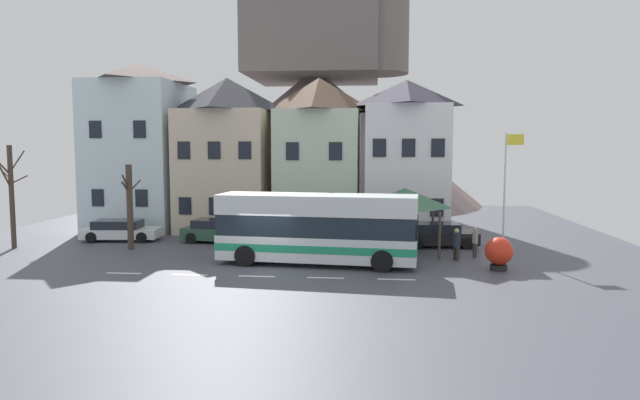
# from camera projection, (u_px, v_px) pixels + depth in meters

# --- Properties ---
(ground_plane) EXTENTS (40.00, 60.00, 0.07)m
(ground_plane) POSITION_uv_depth(u_px,v_px,m) (264.00, 269.00, 25.66)
(ground_plane) COLOR #4B4B56
(townhouse_00) EXTENTS (5.82, 7.02, 11.32)m
(townhouse_00) POSITION_uv_depth(u_px,v_px,m) (141.00, 146.00, 38.58)
(townhouse_00) COLOR silver
(townhouse_00) RESTS_ON ground_plane
(townhouse_01) EXTENTS (5.82, 6.42, 10.24)m
(townhouse_01) POSITION_uv_depth(u_px,v_px,m) (228.00, 154.00, 37.72)
(townhouse_01) COLOR beige
(townhouse_01) RESTS_ON ground_plane
(townhouse_02) EXTENTS (5.31, 6.55, 10.18)m
(townhouse_02) POSITION_uv_depth(u_px,v_px,m) (319.00, 155.00, 37.18)
(townhouse_02) COLOR beige
(townhouse_02) RESTS_ON ground_plane
(townhouse_03) EXTENTS (5.21, 5.60, 9.92)m
(townhouse_03) POSITION_uv_depth(u_px,v_px,m) (406.00, 157.00, 36.16)
(townhouse_03) COLOR white
(townhouse_03) RESTS_ON ground_plane
(hilltop_castle) EXTENTS (33.22, 33.22, 20.86)m
(hilltop_castle) POSITION_uv_depth(u_px,v_px,m) (316.00, 128.00, 56.51)
(hilltop_castle) COLOR #665453
(hilltop_castle) RESTS_ON ground_plane
(transit_bus) EXTENTS (9.66, 3.32, 3.34)m
(transit_bus) POSITION_uv_depth(u_px,v_px,m) (317.00, 229.00, 26.50)
(transit_bus) COLOR silver
(transit_bus) RESTS_ON ground_plane
(bus_shelter) EXTENTS (3.60, 3.60, 3.46)m
(bus_shelter) POSITION_uv_depth(u_px,v_px,m) (405.00, 198.00, 29.17)
(bus_shelter) COLOR #473D33
(bus_shelter) RESTS_ON ground_plane
(parked_car_00) EXTENTS (4.35, 2.26, 1.34)m
(parked_car_00) POSITION_uv_depth(u_px,v_px,m) (218.00, 231.00, 32.84)
(parked_car_00) COLOR #2D523C
(parked_car_00) RESTS_ON ground_plane
(parked_car_01) EXTENTS (4.64, 2.32, 1.24)m
(parked_car_01) POSITION_uv_depth(u_px,v_px,m) (121.00, 230.00, 33.44)
(parked_car_01) COLOR silver
(parked_car_01) RESTS_ON ground_plane
(parked_car_02) EXTENTS (4.27, 2.26, 1.33)m
(parked_car_02) POSITION_uv_depth(u_px,v_px,m) (439.00, 235.00, 31.40)
(parked_car_02) COLOR black
(parked_car_02) RESTS_ON ground_plane
(pedestrian_00) EXTENTS (0.28, 0.29, 1.56)m
(pedestrian_00) POSITION_uv_depth(u_px,v_px,m) (475.00, 241.00, 28.15)
(pedestrian_00) COLOR #38332D
(pedestrian_00) RESTS_ON ground_plane
(pedestrian_01) EXTENTS (0.35, 0.36, 1.58)m
(pedestrian_01) POSITION_uv_depth(u_px,v_px,m) (456.00, 243.00, 27.52)
(pedestrian_01) COLOR #38332D
(pedestrian_01) RESTS_ON ground_plane
(public_bench) EXTENTS (1.63, 0.48, 0.87)m
(public_bench) POSITION_uv_depth(u_px,v_px,m) (383.00, 238.00, 31.58)
(public_bench) COLOR #33473D
(public_bench) RESTS_ON ground_plane
(flagpole) EXTENTS (0.95, 0.10, 6.33)m
(flagpole) POSITION_uv_depth(u_px,v_px,m) (506.00, 183.00, 29.22)
(flagpole) COLOR silver
(flagpole) RESTS_ON ground_plane
(harbour_buoy) EXTENTS (1.27, 1.27, 1.52)m
(harbour_buoy) POSITION_uv_depth(u_px,v_px,m) (499.00, 252.00, 25.23)
(harbour_buoy) COLOR black
(harbour_buoy) RESTS_ON ground_plane
(bare_tree_00) EXTENTS (1.78, 1.57, 5.71)m
(bare_tree_00) POSITION_uv_depth(u_px,v_px,m) (11.00, 194.00, 30.59)
(bare_tree_00) COLOR #47382D
(bare_tree_00) RESTS_ON ground_plane
(bare_tree_01) EXTENTS (0.64, 1.57, 4.66)m
(bare_tree_01) POSITION_uv_depth(u_px,v_px,m) (130.00, 206.00, 30.37)
(bare_tree_01) COLOR #47382D
(bare_tree_01) RESTS_ON ground_plane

